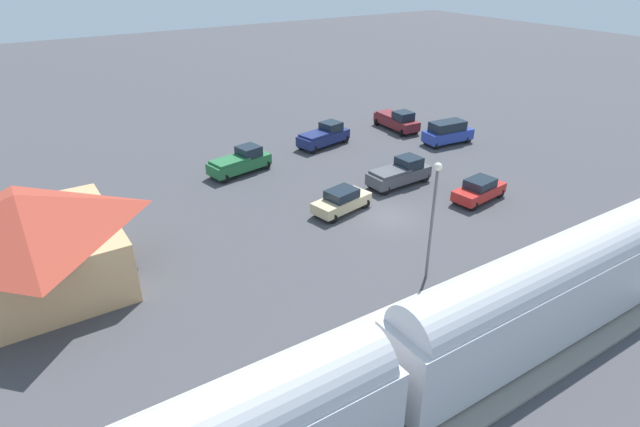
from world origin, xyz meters
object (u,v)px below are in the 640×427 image
pedestrian_on_platform (561,244)px  sedan_tan (342,201)px  pickup_navy (324,135)px  sedan_red (479,190)px  pedestrian_waiting_far (578,241)px  station_building (27,241)px  pickup_green (240,161)px  suv_blue (448,132)px  light_pole_near_platform (433,207)px  pickup_maroon (397,120)px  passenger_train (389,369)px  pickup_charcoal (400,173)px

pedestrian_on_platform → sedan_tan: 14.53m
pickup_navy → sedan_red: bearing=-169.4°
pedestrian_waiting_far → pickup_navy: size_ratio=0.30×
station_building → pickup_green: bearing=-61.7°
pickup_navy → pickup_green: bearing=101.1°
sedan_tan → pickup_navy: pickup_navy is taller
suv_blue → light_pole_near_platform: 24.23m
station_building → sedan_tan: station_building is taller
pedestrian_waiting_far → pickup_maroon: pickup_maroon is taller
light_pole_near_platform → pedestrian_on_platform: bearing=-111.4°
passenger_train → sedan_red: 22.76m
station_building → pickup_maroon: size_ratio=1.84×
pickup_green → sedan_red: 19.41m
pedestrian_on_platform → pickup_maroon: pickup_maroon is taller
pickup_maroon → sedan_red: 17.59m
light_pole_near_platform → pickup_charcoal: bearing=-33.9°
pedestrian_waiting_far → pickup_navy: bearing=3.6°
station_building → pickup_green: size_ratio=1.77×
pickup_green → passenger_train: bearing=166.9°
pedestrian_on_platform → sedan_tan: (12.64, 7.14, -0.40)m
light_pole_near_platform → pedestrian_waiting_far: bearing=-111.1°
passenger_train → pickup_green: size_ratio=6.37×
sedan_tan → pickup_green: (10.60, 2.99, 0.15)m
pickup_maroon → suv_blue: bearing=-167.7°
pedestrian_waiting_far → light_pole_near_platform: (3.47, 8.99, 3.25)m
sedan_tan → pickup_maroon: pickup_maroon is taller
pedestrian_waiting_far → sedan_red: size_ratio=0.36×
station_building → pickup_charcoal: bearing=-90.4°
passenger_train → sedan_red: passenger_train is taller
pedestrian_on_platform → pickup_charcoal: bearing=1.8°
passenger_train → light_pole_near_platform: bearing=-51.5°
sedan_tan → sedan_red: same height
sedan_tan → pickup_green: 11.01m
suv_blue → pickup_charcoal: bearing=116.1°
pickup_green → light_pole_near_platform: light_pole_near_platform is taller
pedestrian_waiting_far → suv_blue: 21.46m
station_building → pedestrian_on_platform: station_building is taller
pickup_charcoal → pickup_navy: (11.02, 0.03, 0.00)m
light_pole_near_platform → pickup_navy: bearing=-18.5°
suv_blue → pickup_charcoal: suv_blue is taller
station_building → light_pole_near_platform: size_ratio=1.41×
pickup_maroon → light_pole_near_platform: (-22.07, 16.47, 3.50)m
pickup_charcoal → light_pole_near_platform: 13.75m
pickup_charcoal → light_pole_near_platform: size_ratio=0.77×
pedestrian_on_platform → light_pole_near_platform: 9.03m
station_building → sedan_tan: bearing=-94.7°
pickup_green → pickup_maroon: 18.86m
pedestrian_on_platform → light_pole_near_platform: bearing=68.6°
passenger_train → sedan_tan: (16.37, -9.26, -1.98)m
pickup_charcoal → pedestrian_on_platform: bearing=-178.2°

